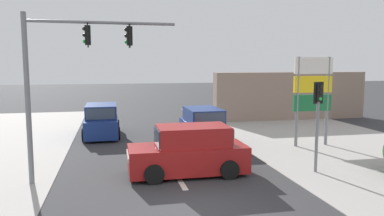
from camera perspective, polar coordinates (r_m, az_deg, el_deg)
name	(u,v)px	position (r m, az deg, el deg)	size (l,w,h in m)	color
ground_plane	(198,211)	(11.28, 0.92, -15.38)	(140.00, 140.00, 0.00)	#303033
lane_dash_mid	(179,180)	(14.05, -1.92, -10.84)	(0.20, 2.40, 0.01)	silver
lane_dash_far	(161,149)	(18.82, -4.67, -6.29)	(0.20, 2.40, 0.01)	silver
traffic_signal_mast	(66,67)	(13.93, -18.69, 5.98)	(5.29, 0.49, 6.00)	slate
pedestal_signal_right_kerb	(318,111)	(15.22, 18.63, -0.51)	(0.44, 0.30, 3.56)	slate
shopping_plaza_sign	(313,89)	(20.11, 17.92, 2.84)	(2.10, 0.16, 4.60)	slate
shopfront_wall_far	(291,96)	(29.50, 14.80, 1.80)	(12.00, 1.00, 3.60)	gray
suv_receding_far	(189,152)	(14.45, -0.46, -6.70)	(4.55, 2.07, 1.90)	maroon
suv_oncoming_mid	(102,121)	(22.61, -13.61, -1.97)	(2.07, 4.55, 1.90)	navy
suv_crossing_left	(204,127)	(19.87, 1.81, -2.97)	(2.07, 4.55, 1.90)	navy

